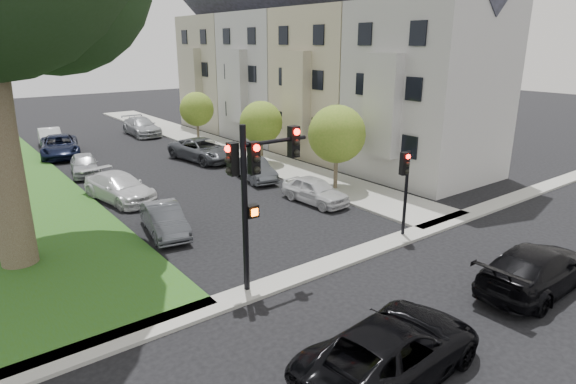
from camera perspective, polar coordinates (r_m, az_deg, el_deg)
ground at (r=16.77m, az=10.57°, el=-10.64°), size 140.00×140.00×0.00m
sidewalk_right at (r=39.00m, az=-9.07°, el=5.73°), size 3.50×44.00×0.12m
sidewalk_cross at (r=17.98m, az=5.85°, el=-8.20°), size 60.00×1.00×0.12m
house_a at (r=29.58m, az=16.46°, el=15.03°), size 7.70×7.55×15.97m
house_b at (r=34.60m, az=6.14°, el=15.86°), size 7.70×7.55×15.97m
house_c at (r=40.40m, az=-1.45°, el=16.16°), size 7.70×7.55×15.97m
house_d at (r=46.69m, az=-7.07°, el=16.20°), size 7.70×7.55×15.97m
small_tree_a at (r=25.91m, az=5.81°, el=6.83°), size 3.10×3.10×4.65m
small_tree_b at (r=31.52m, az=-3.22°, el=8.20°), size 2.79×2.79×4.18m
small_tree_c at (r=39.30m, az=-10.76°, el=9.62°), size 2.70×2.70×4.05m
traffic_signal_main at (r=14.87m, az=-3.89°, el=1.68°), size 2.68×0.69×5.49m
traffic_signal_secondary at (r=19.86m, az=13.70°, el=1.57°), size 0.50×0.40×3.67m
car_cross_near at (r=12.42m, az=12.25°, el=-17.73°), size 5.49×2.91×1.47m
car_cross_far at (r=17.77m, az=27.40°, el=-8.05°), size 5.27×2.27×1.51m
car_parked_0 at (r=24.21m, az=3.22°, el=0.19°), size 1.77×3.93×1.31m
car_parked_1 at (r=28.29m, az=-3.98°, el=2.70°), size 2.02×4.09×1.29m
car_parked_2 at (r=33.44m, az=-10.06°, el=4.95°), size 3.34×5.74×1.50m
car_parked_4 at (r=43.96m, az=-16.97°, el=7.43°), size 2.32×5.33×1.53m
car_parked_5 at (r=20.94m, az=-14.45°, el=-3.18°), size 2.03×4.07×1.28m
car_parked_6 at (r=25.98m, az=-19.34°, el=0.52°), size 2.85×5.11×1.40m
car_parked_7 at (r=31.83m, az=-22.97°, el=3.02°), size 2.27×4.07×1.31m
car_parked_8 at (r=37.74m, az=-25.44°, el=4.93°), size 3.51×5.78×1.50m
car_parked_9 at (r=41.45m, az=-26.34°, el=5.76°), size 2.06×4.53×1.44m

